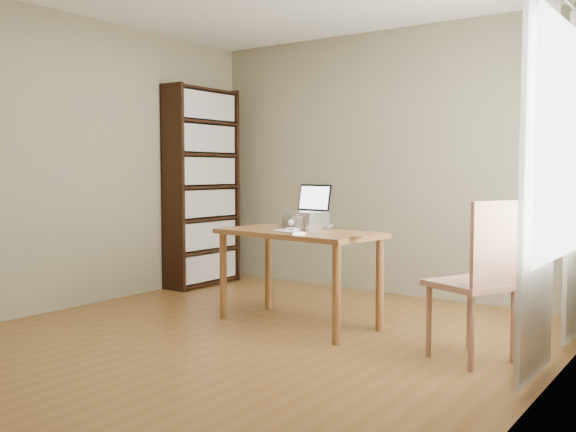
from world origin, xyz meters
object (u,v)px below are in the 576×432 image
(bookshelf, at_px, (202,187))
(keyboard, at_px, (288,232))
(desk, at_px, (298,244))
(laptop, at_px, (308,206))
(chair, at_px, (484,274))
(cat, at_px, (310,222))

(bookshelf, distance_m, keyboard, 2.23)
(desk, relative_size, laptop, 3.96)
(bookshelf, xyz_separation_m, desk, (1.85, -0.90, -0.41))
(desk, height_order, chair, chair)
(cat, bearing_deg, desk, -98.64)
(laptop, height_order, cat, laptop)
(desk, xyz_separation_m, chair, (1.53, -0.15, -0.08))
(keyboard, bearing_deg, bookshelf, 165.87)
(bookshelf, distance_m, laptop, 2.00)
(laptop, distance_m, keyboard, 0.40)
(cat, bearing_deg, laptop, 150.36)
(keyboard, relative_size, chair, 0.29)
(desk, bearing_deg, cat, 80.55)
(cat, height_order, chair, chair)
(bookshelf, height_order, chair, bookshelf)
(bookshelf, bearing_deg, keyboard, -30.52)
(keyboard, relative_size, cat, 0.63)
(keyboard, xyz_separation_m, cat, (-0.02, 0.33, 0.06))
(bookshelf, relative_size, laptop, 6.04)
(desk, distance_m, laptop, 0.33)
(bookshelf, relative_size, desk, 1.53)
(bookshelf, xyz_separation_m, laptop, (1.85, -0.76, -0.11))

